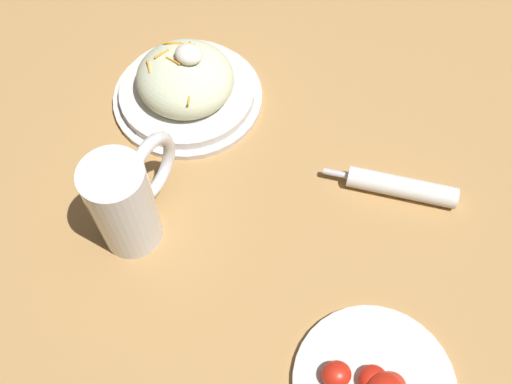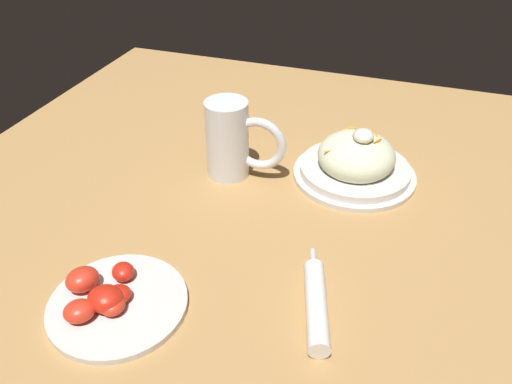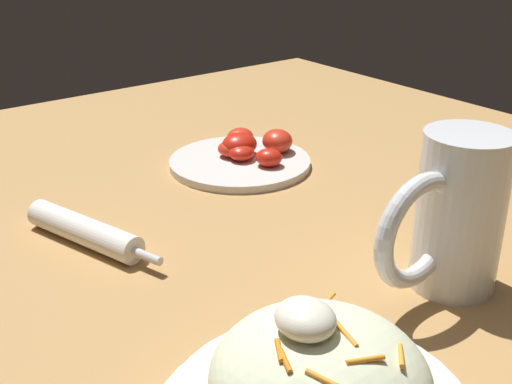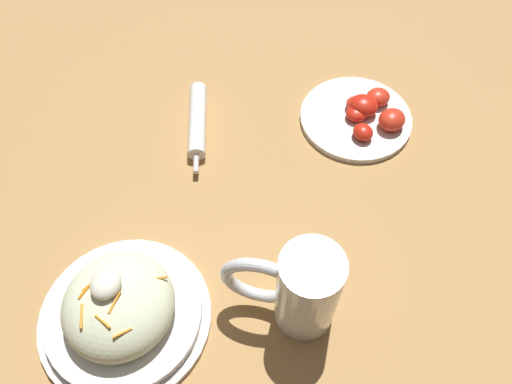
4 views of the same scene
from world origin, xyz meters
The scene contains 4 objects.
ground_plane centered at (0.00, 0.00, 0.00)m, with size 1.43×1.43×0.00m, color #B2844C.
salad_plate centered at (-0.21, 0.07, 0.03)m, with size 0.24×0.24×0.11m.
beer_mug centered at (-0.14, -0.16, 0.07)m, with size 0.08×0.16×0.15m.
napkin_roll centered at (0.15, 0.08, 0.02)m, with size 0.19×0.07×0.03m.
Camera 1 is at (0.19, -0.39, 0.71)m, focal length 39.98 mm.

